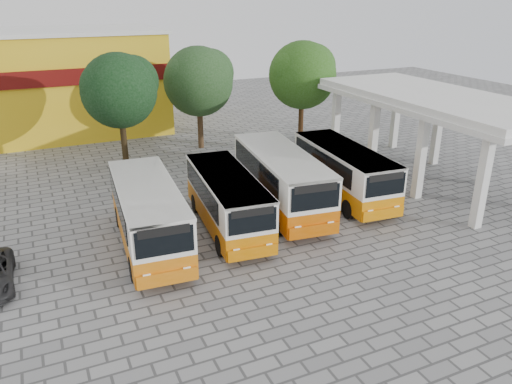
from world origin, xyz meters
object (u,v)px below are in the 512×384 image
bus_far_left (148,212)px  bus_centre_right (281,177)px  bus_centre_left (227,198)px  bus_far_right (344,169)px

bus_far_left → bus_centre_right: 7.58m
bus_centre_left → bus_centre_right: size_ratio=0.89×
bus_centre_left → bus_centre_right: (3.51, 1.07, 0.20)m
bus_centre_left → bus_centre_right: bus_centre_right is taller
bus_far_left → bus_centre_left: bus_far_left is taller
bus_centre_left → bus_far_right: size_ratio=0.96×
bus_far_left → bus_centre_right: bus_centre_right is taller
bus_centre_left → bus_far_right: bearing=13.8°
bus_centre_left → bus_far_left: bearing=-170.3°
bus_centre_right → bus_centre_left: bearing=-156.4°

